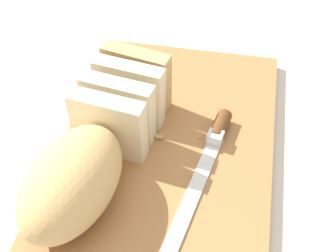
% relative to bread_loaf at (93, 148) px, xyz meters
% --- Properties ---
extents(ground_plane, '(3.00, 3.00, 0.00)m').
position_rel_bread_loaf_xyz_m(ground_plane, '(0.08, -0.09, -0.07)').
color(ground_plane, beige).
extents(cutting_board, '(0.48, 0.33, 0.02)m').
position_rel_bread_loaf_xyz_m(cutting_board, '(0.08, -0.09, -0.06)').
color(cutting_board, '#9E6B3D').
rests_on(cutting_board, ground_plane).
extents(bread_loaf, '(0.34, 0.15, 0.10)m').
position_rel_bread_loaf_xyz_m(bread_loaf, '(0.00, 0.00, 0.00)').
color(bread_loaf, tan).
rests_on(bread_loaf, cutting_board).
extents(bread_knife, '(0.25, 0.06, 0.02)m').
position_rel_bread_loaf_xyz_m(bread_knife, '(0.08, -0.15, -0.04)').
color(bread_knife, silver).
rests_on(bread_knife, cutting_board).
extents(crumb_near_knife, '(0.01, 0.01, 0.01)m').
position_rel_bread_loaf_xyz_m(crumb_near_knife, '(0.08, -0.07, -0.05)').
color(crumb_near_knife, tan).
rests_on(crumb_near_knife, cutting_board).
extents(crumb_near_loaf, '(0.01, 0.01, 0.01)m').
position_rel_bread_loaf_xyz_m(crumb_near_loaf, '(0.08, -0.07, -0.05)').
color(crumb_near_loaf, tan).
rests_on(crumb_near_loaf, cutting_board).
extents(crumb_stray_left, '(0.00, 0.00, 0.00)m').
position_rel_bread_loaf_xyz_m(crumb_stray_left, '(0.10, -0.13, -0.05)').
color(crumb_stray_left, tan).
rests_on(crumb_stray_left, cutting_board).
extents(crumb_stray_right, '(0.00, 0.00, 0.00)m').
position_rel_bread_loaf_xyz_m(crumb_stray_right, '(0.02, -0.13, -0.05)').
color(crumb_stray_right, tan).
rests_on(crumb_stray_right, cutting_board).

